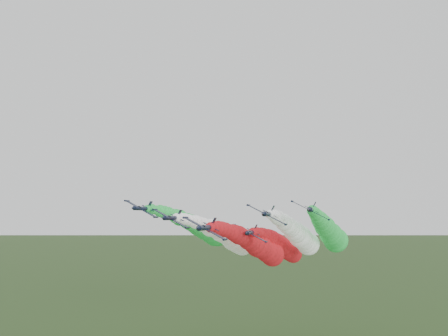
{
  "coord_description": "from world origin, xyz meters",
  "views": [
    {
      "loc": [
        17.38,
        -80.07,
        40.16
      ],
      "look_at": [
        -5.81,
        7.27,
        50.44
      ],
      "focal_mm": 35.0,
      "sensor_mm": 36.0,
      "label": 1
    }
  ],
  "objects_px": {
    "jet_inner_left": "(228,237)",
    "jet_inner_right": "(298,235)",
    "jet_lead": "(258,246)",
    "jet_outer_right": "(329,232)",
    "jet_trail": "(282,246)",
    "jet_outer_left": "(202,229)"
  },
  "relations": [
    {
      "from": "jet_inner_left",
      "to": "jet_outer_right",
      "type": "xyz_separation_m",
      "value": [
        28.44,
        5.65,
        1.57
      ]
    },
    {
      "from": "jet_outer_right",
      "to": "jet_trail",
      "type": "bearing_deg",
      "value": 164.71
    },
    {
      "from": "jet_outer_right",
      "to": "jet_outer_left",
      "type": "bearing_deg",
      "value": 179.91
    },
    {
      "from": "jet_trail",
      "to": "jet_inner_right",
      "type": "bearing_deg",
      "value": -60.74
    },
    {
      "from": "jet_lead",
      "to": "jet_outer_left",
      "type": "xyz_separation_m",
      "value": [
        -20.94,
        18.51,
        3.79
      ]
    },
    {
      "from": "jet_inner_left",
      "to": "jet_inner_right",
      "type": "height_order",
      "value": "jet_inner_right"
    },
    {
      "from": "jet_outer_left",
      "to": "jet_trail",
      "type": "xyz_separation_m",
      "value": [
        24.08,
        3.8,
        -5.12
      ]
    },
    {
      "from": "jet_lead",
      "to": "jet_inner_right",
      "type": "relative_size",
      "value": 1.0
    },
    {
      "from": "jet_lead",
      "to": "jet_outer_right",
      "type": "relative_size",
      "value": 0.99
    },
    {
      "from": "jet_inner_left",
      "to": "jet_outer_left",
      "type": "height_order",
      "value": "jet_outer_left"
    },
    {
      "from": "jet_outer_left",
      "to": "jet_trail",
      "type": "height_order",
      "value": "jet_outer_left"
    },
    {
      "from": "jet_inner_right",
      "to": "jet_trail",
      "type": "bearing_deg",
      "value": 119.26
    },
    {
      "from": "jet_lead",
      "to": "jet_outer_right",
      "type": "distance_m",
      "value": 25.45
    },
    {
      "from": "jet_lead",
      "to": "jet_outer_right",
      "type": "height_order",
      "value": "jet_outer_right"
    },
    {
      "from": "jet_lead",
      "to": "jet_inner_left",
      "type": "bearing_deg",
      "value": 131.16
    },
    {
      "from": "jet_lead",
      "to": "jet_trail",
      "type": "height_order",
      "value": "jet_lead"
    },
    {
      "from": "jet_inner_left",
      "to": "jet_outer_left",
      "type": "xyz_separation_m",
      "value": [
        -9.74,
        5.71,
        2.25
      ]
    },
    {
      "from": "jet_inner_left",
      "to": "jet_inner_right",
      "type": "relative_size",
      "value": 1.0
    },
    {
      "from": "jet_outer_left",
      "to": "jet_inner_right",
      "type": "bearing_deg",
      "value": -13.15
    },
    {
      "from": "jet_inner_left",
      "to": "jet_outer_right",
      "type": "bearing_deg",
      "value": 11.24
    },
    {
      "from": "jet_inner_right",
      "to": "jet_outer_right",
      "type": "height_order",
      "value": "jet_outer_right"
    },
    {
      "from": "jet_lead",
      "to": "jet_outer_right",
      "type": "xyz_separation_m",
      "value": [
        17.25,
        18.45,
        3.11
      ]
    }
  ]
}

